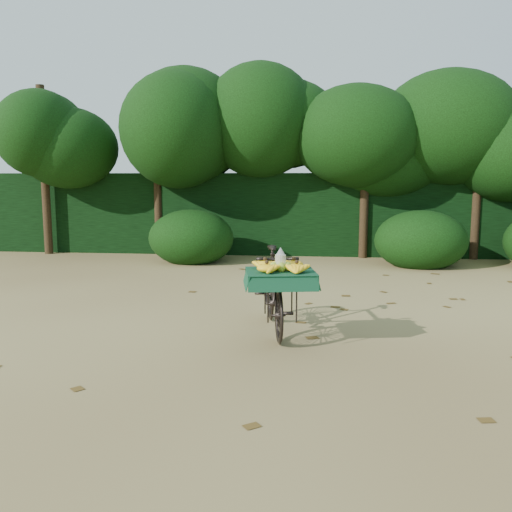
# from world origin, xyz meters

# --- Properties ---
(ground) EXTENTS (80.00, 80.00, 0.00)m
(ground) POSITION_xyz_m (0.00, 0.00, 0.00)
(ground) COLOR tan
(ground) RESTS_ON ground
(vendor_bicycle) EXTENTS (0.84, 1.73, 0.95)m
(vendor_bicycle) POSITION_xyz_m (-0.95, -0.46, 0.48)
(vendor_bicycle) COLOR black
(vendor_bicycle) RESTS_ON ground
(hedge_backdrop) EXTENTS (26.00, 1.80, 1.80)m
(hedge_backdrop) POSITION_xyz_m (0.00, 6.30, 0.90)
(hedge_backdrop) COLOR black
(hedge_backdrop) RESTS_ON ground
(tree_row) EXTENTS (14.50, 2.00, 4.00)m
(tree_row) POSITION_xyz_m (-0.65, 5.50, 2.00)
(tree_row) COLOR black
(tree_row) RESTS_ON ground
(bush_clumps) EXTENTS (8.80, 1.70, 0.90)m
(bush_clumps) POSITION_xyz_m (0.50, 4.30, 0.45)
(bush_clumps) COLOR black
(bush_clumps) RESTS_ON ground
(leaf_litter) EXTENTS (7.00, 7.30, 0.01)m
(leaf_litter) POSITION_xyz_m (0.00, 0.65, 0.01)
(leaf_litter) COLOR #533B16
(leaf_litter) RESTS_ON ground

